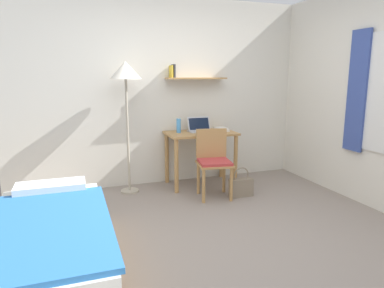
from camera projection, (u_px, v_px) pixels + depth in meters
name	position (u px, v px, depth m)	size (l,w,h in m)	color
ground_plane	(224.00, 240.00, 3.29)	(5.28, 5.28, 0.00)	gray
wall_back	(166.00, 93.00, 4.91)	(4.40, 0.27, 2.60)	silver
bed	(49.00, 247.00, 2.67)	(0.92, 1.88, 0.54)	#B2844C
desk	(201.00, 143.00, 4.88)	(0.96, 0.58, 0.76)	#B2844C
desk_chair	(213.00, 160.00, 4.42)	(0.48, 0.47, 0.86)	#B2844C
standing_lamp	(126.00, 77.00, 4.37)	(0.40, 0.40, 1.72)	#B2A893
laptop	(200.00, 128.00, 4.91)	(0.34, 0.22, 0.20)	#B7BABF
water_bottle	(179.00, 126.00, 4.78)	(0.06, 0.06, 0.20)	#4C99DB
book_stack	(221.00, 129.00, 4.96)	(0.17, 0.24, 0.05)	silver
handbag	(241.00, 187.00, 4.47)	(0.31, 0.12, 0.39)	gray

